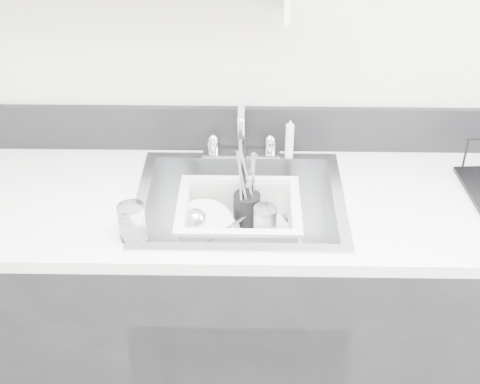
{
  "coord_description": "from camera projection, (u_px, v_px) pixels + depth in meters",
  "views": [
    {
      "loc": [
        0.03,
        -0.49,
        2.1
      ],
      "look_at": [
        0.0,
        1.14,
        0.98
      ],
      "focal_mm": 50.0,
      "sensor_mm": 36.0,
      "label": 1
    }
  ],
  "objects": [
    {
      "name": "backsplash",
      "position": [
        242.0,
        129.0,
        2.26
      ],
      "size": [
        3.2,
        0.02,
        0.16
      ],
      "primitive_type": "cube",
      "color": "black",
      "rests_on": "counter_run"
    },
    {
      "name": "tumbler_in_tub",
      "position": [
        265.0,
        222.0,
        2.12
      ],
      "size": [
        0.08,
        0.08,
        0.11
      ],
      "primitive_type": "cylinder",
      "rotation": [
        0.0,
        0.0,
        0.1
      ],
      "color": "white",
      "rests_on": "wash_tub"
    },
    {
      "name": "room_shell",
      "position": [
        231.0,
        86.0,
        0.96
      ],
      "size": [
        3.5,
        3.0,
        2.6
      ],
      "color": "silver",
      "rests_on": "ground"
    },
    {
      "name": "ladle",
      "position": [
        215.0,
        232.0,
        2.1
      ],
      "size": [
        0.31,
        0.23,
        0.08
      ],
      "primitive_type": null,
      "rotation": [
        0.0,
        0.0,
        -0.5
      ],
      "color": "silver",
      "rests_on": "wash_tub"
    },
    {
      "name": "plate_stack",
      "position": [
        207.0,
        231.0,
        2.13
      ],
      "size": [
        0.23,
        0.22,
        0.09
      ],
      "rotation": [
        0.0,
        0.0,
        -0.04
      ],
      "color": "white",
      "rests_on": "wash_tub"
    },
    {
      "name": "utensil_cup",
      "position": [
        247.0,
        207.0,
        2.17
      ],
      "size": [
        0.09,
        0.09,
        0.29
      ],
      "rotation": [
        0.0,
        0.0,
        -0.31
      ],
      "color": "black",
      "rests_on": "wash_tub"
    },
    {
      "name": "bowl_small",
      "position": [
        267.0,
        244.0,
        2.09
      ],
      "size": [
        0.12,
        0.12,
        0.03
      ],
      "primitive_type": "imported",
      "rotation": [
        0.0,
        0.0,
        -0.19
      ],
      "color": "white",
      "rests_on": "wash_tub"
    },
    {
      "name": "sink",
      "position": [
        240.0,
        222.0,
        2.11
      ],
      "size": [
        0.64,
        0.52,
        0.2
      ],
      "primitive_type": null,
      "color": "silver",
      "rests_on": "counter_run"
    },
    {
      "name": "side_sprayer",
      "position": [
        290.0,
        138.0,
        2.22
      ],
      "size": [
        0.03,
        0.03,
        0.14
      ],
      "primitive_type": "cylinder",
      "color": "white",
      "rests_on": "counter_run"
    },
    {
      "name": "wash_tub",
      "position": [
        239.0,
        223.0,
        2.11
      ],
      "size": [
        0.47,
        0.44,
        0.15
      ],
      "primitive_type": null,
      "rotation": [
        0.0,
        0.0,
        0.43
      ],
      "color": "white",
      "rests_on": "sink"
    },
    {
      "name": "tumbler_counter",
      "position": [
        132.0,
        222.0,
        1.87
      ],
      "size": [
        0.1,
        0.1,
        0.11
      ],
      "primitive_type": "cylinder",
      "rotation": [
        0.0,
        0.0,
        0.33
      ],
      "color": "white",
      "rests_on": "counter_run"
    },
    {
      "name": "counter_run",
      "position": [
        240.0,
        307.0,
        2.32
      ],
      "size": [
        3.2,
        0.62,
        0.92
      ],
      "color": "black",
      "rests_on": "ground"
    },
    {
      "name": "faucet",
      "position": [
        242.0,
        142.0,
        2.22
      ],
      "size": [
        0.26,
        0.18,
        0.23
      ],
      "color": "silver",
      "rests_on": "counter_run"
    }
  ]
}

